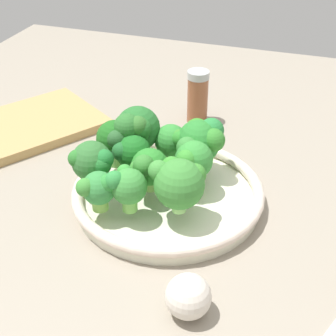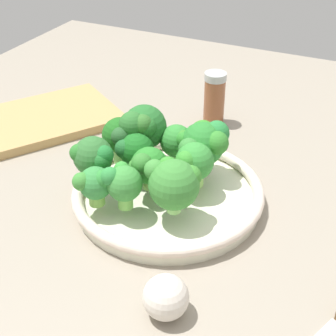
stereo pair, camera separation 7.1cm
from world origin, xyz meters
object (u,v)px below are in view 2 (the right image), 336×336
(broccoli_floret_1, at_px, (94,158))
(broccoli_floret_2, at_px, (135,150))
(bowl, at_px, (168,194))
(broccoli_floret_0, at_px, (123,183))
(broccoli_floret_8, at_px, (192,161))
(pepper_shaker, at_px, (214,98))
(broccoli_floret_3, at_px, (95,184))
(broccoli_floret_5, at_px, (143,127))
(broccoli_floret_7, at_px, (179,141))
(cutting_board, at_px, (48,118))
(broccoli_floret_10, at_px, (206,142))
(broccoli_floret_6, at_px, (148,166))
(broccoli_floret_9, at_px, (120,136))
(garlic_bulb, at_px, (166,297))
(broccoli_floret_4, at_px, (172,182))

(broccoli_floret_1, distance_m, broccoli_floret_2, 0.06)
(bowl, xyz_separation_m, broccoli_floret_0, (-0.07, 0.03, 0.05))
(bowl, xyz_separation_m, broccoli_floret_1, (-0.04, 0.10, 0.06))
(broccoli_floret_2, bearing_deg, broccoli_floret_8, -85.54)
(pepper_shaker, bearing_deg, broccoli_floret_1, 167.38)
(broccoli_floret_3, xyz_separation_m, broccoli_floret_5, (0.13, -0.00, 0.02))
(broccoli_floret_7, bearing_deg, cutting_board, 77.98)
(broccoli_floret_2, height_order, broccoli_floret_5, broccoli_floret_5)
(broccoli_floret_2, xyz_separation_m, broccoli_floret_10, (0.06, -0.09, 0.00))
(broccoli_floret_6, height_order, broccoli_floret_9, broccoli_floret_9)
(broccoli_floret_0, bearing_deg, broccoli_floret_5, 15.69)
(cutting_board, bearing_deg, garlic_bulb, -128.73)
(broccoli_floret_3, xyz_separation_m, broccoli_floret_7, (0.14, -0.06, 0.00))
(broccoli_floret_0, xyz_separation_m, broccoli_floret_6, (0.05, -0.01, -0.00))
(broccoli_floret_6, bearing_deg, garlic_bulb, -147.29)
(bowl, bearing_deg, garlic_bulb, -155.30)
(broccoli_floret_1, xyz_separation_m, garlic_bulb, (-0.15, -0.18, -0.05))
(broccoli_floret_2, bearing_deg, broccoli_floret_3, 174.13)
(broccoli_floret_2, bearing_deg, bowl, -101.56)
(broccoli_floret_5, height_order, pepper_shaker, broccoli_floret_5)
(bowl, relative_size, pepper_shaker, 2.80)
(broccoli_floret_4, distance_m, broccoli_floret_7, 0.12)
(broccoli_floret_2, xyz_separation_m, broccoli_floret_8, (0.01, -0.09, 0.00))
(broccoli_floret_5, bearing_deg, broccoli_floret_3, 179.27)
(broccoli_floret_4, bearing_deg, cutting_board, 62.41)
(bowl, distance_m, pepper_shaker, 0.26)
(broccoli_floret_8, relative_size, broccoli_floret_9, 0.91)
(broccoli_floret_8, bearing_deg, broccoli_floret_10, 0.60)
(broccoli_floret_2, bearing_deg, garlic_bulb, -143.95)
(broccoli_floret_10, xyz_separation_m, pepper_shaker, (0.19, 0.06, -0.02))
(broccoli_floret_9, height_order, pepper_shaker, broccoli_floret_9)
(broccoli_floret_9, xyz_separation_m, cutting_board, (0.10, 0.21, -0.06))
(broccoli_floret_1, height_order, broccoli_floret_5, broccoli_floret_5)
(broccoli_floret_3, bearing_deg, broccoli_floret_8, -44.33)
(broccoli_floret_5, xyz_separation_m, garlic_bulb, (-0.24, -0.15, -0.06))
(broccoli_floret_7, bearing_deg, broccoli_floret_0, 171.55)
(broccoli_floret_5, xyz_separation_m, broccoli_floret_8, (-0.03, -0.09, -0.01))
(cutting_board, bearing_deg, broccoli_floret_0, -125.62)
(broccoli_floret_6, xyz_separation_m, cutting_board, (0.15, 0.28, -0.06))
(broccoli_floret_2, height_order, broccoli_floret_3, broccoli_floret_2)
(cutting_board, height_order, garlic_bulb, garlic_bulb)
(broccoli_floret_2, height_order, broccoli_floret_10, broccoli_floret_10)
(bowl, xyz_separation_m, broccoli_floret_3, (-0.08, 0.07, 0.05))
(broccoli_floret_1, xyz_separation_m, broccoli_floret_2, (0.05, -0.04, -0.01))
(broccoli_floret_9, bearing_deg, broccoli_floret_4, -122.36)
(broccoli_floret_3, relative_size, broccoli_floret_8, 0.86)
(cutting_board, bearing_deg, broccoli_floret_10, -99.98)
(broccoli_floret_6, bearing_deg, broccoli_floret_1, 105.69)
(broccoli_floret_0, xyz_separation_m, garlic_bulb, (-0.12, -0.12, -0.04))
(broccoli_floret_9, bearing_deg, broccoli_floret_7, -65.14)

